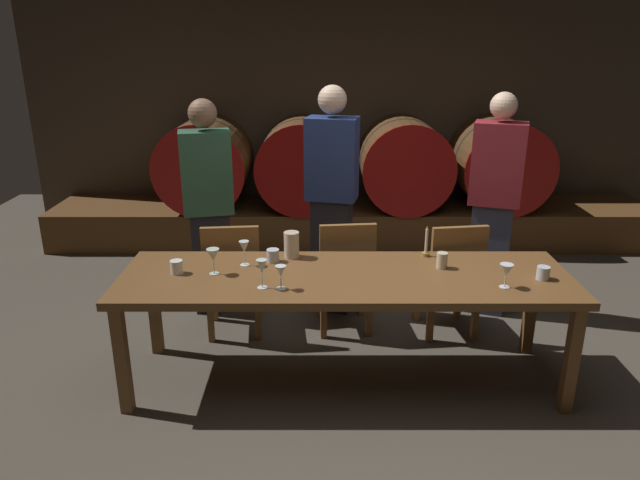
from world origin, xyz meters
TOP-DOWN VIEW (x-y plane):
  - ground_plane at (0.00, 0.00)m, footprint 9.15×9.15m
  - back_wall at (0.00, 3.19)m, footprint 7.04×0.24m
  - barrel_shelf at (0.00, 2.64)m, footprint 6.34×0.90m
  - wine_barrel_far_left at (-1.54, 2.64)m, footprint 0.93×0.95m
  - wine_barrel_center_left at (-0.52, 2.64)m, footprint 0.93×0.95m
  - wine_barrel_center_right at (0.54, 2.64)m, footprint 0.93×0.95m
  - wine_barrel_far_right at (1.53, 2.64)m, footprint 0.93×0.95m
  - dining_table at (-0.18, -0.09)m, footprint 2.77×0.81m
  - chair_left at (-0.97, 0.51)m, footprint 0.44×0.44m
  - chair_center at (-0.15, 0.57)m, footprint 0.44×0.44m
  - chair_right at (0.62, 0.52)m, footprint 0.45×0.45m
  - guest_left at (-1.20, 0.96)m, footprint 0.42×0.32m
  - guest_center at (-0.25, 0.95)m, footprint 0.42×0.32m
  - guest_right at (1.00, 0.92)m, footprint 0.44×0.35m
  - candle_center at (0.36, 0.23)m, footprint 0.05×0.05m
  - pitcher at (-0.53, 0.21)m, footprint 0.10×0.10m
  - wine_glass_far_left at (-0.99, -0.08)m, footprint 0.08×0.08m
  - wine_glass_left at (-0.82, 0.06)m, footprint 0.06×0.06m
  - wine_glass_center at (-0.67, -0.29)m, footprint 0.06×0.06m
  - wine_glass_right at (-0.56, -0.30)m, footprint 0.06×0.06m
  - wine_glass_far_right at (0.74, -0.28)m, footprint 0.08×0.08m
  - cup_far_left at (-1.22, -0.07)m, footprint 0.08×0.08m
  - cup_center_left at (-0.64, 0.13)m, footprint 0.08×0.08m
  - cup_center_right at (0.43, 0.02)m, footprint 0.07×0.07m
  - cup_far_right at (1.00, -0.16)m, footprint 0.08×0.08m

SIDE VIEW (x-z plane):
  - ground_plane at x=0.00m, z-range 0.00..0.00m
  - barrel_shelf at x=0.00m, z-range 0.00..0.40m
  - chair_left at x=-0.97m, z-range 0.05..0.93m
  - chair_center at x=-0.15m, z-range 0.05..0.93m
  - chair_right at x=0.62m, z-range 0.05..0.93m
  - dining_table at x=-0.18m, z-range 0.30..1.04m
  - cup_far_right at x=1.00m, z-range 0.74..0.82m
  - cup_center_left at x=-0.64m, z-range 0.74..0.82m
  - cup_far_left at x=-1.22m, z-range 0.74..0.82m
  - cup_center_right at x=0.43m, z-range 0.74..0.84m
  - candle_center at x=0.36m, z-range 0.69..0.90m
  - pitcher at x=-0.53m, z-range 0.74..0.91m
  - wine_glass_right at x=-0.56m, z-range 0.77..0.91m
  - wine_glass_far_right at x=0.74m, z-range 0.77..0.91m
  - wine_glass_far_left at x=-0.99m, z-range 0.77..0.94m
  - wine_glass_left at x=-0.82m, z-range 0.77..0.94m
  - wine_barrel_far_left at x=-1.54m, z-range 0.40..1.32m
  - wine_barrel_center_left at x=-0.52m, z-range 0.40..1.32m
  - wine_barrel_center_right at x=0.54m, z-range 0.40..1.32m
  - wine_barrel_far_right at x=1.53m, z-range 0.40..1.32m
  - wine_glass_center at x=-0.67m, z-range 0.77..0.95m
  - guest_left at x=-1.20m, z-range 0.02..1.71m
  - guest_right at x=1.00m, z-range 0.02..1.76m
  - guest_center at x=-0.25m, z-range 0.03..1.81m
  - back_wall at x=0.00m, z-range 0.00..2.68m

